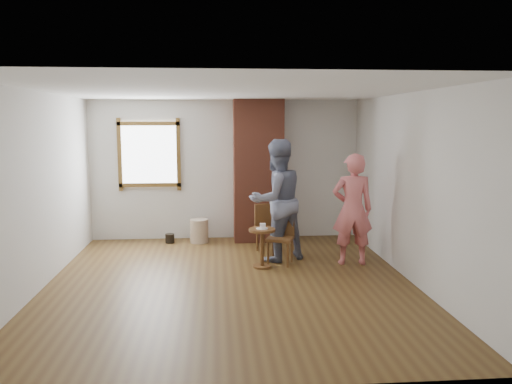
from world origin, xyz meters
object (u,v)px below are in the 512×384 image
Objects in this scene: stoneware_crock at (199,231)px; dining_chair_right at (267,225)px; person_pink at (352,209)px; side_table at (262,241)px; man at (276,200)px; dining_chair_left at (281,235)px.

dining_chair_right is (1.18, -0.74, 0.24)m from stoneware_crock.
dining_chair_right reaches higher than stoneware_crock.
stoneware_crock is 2.96m from person_pink.
side_table is at bearing 7.51° from person_pink.
stoneware_crock is 1.41m from dining_chair_right.
person_pink is at bearing -49.72° from dining_chair_right.
stoneware_crock is 0.22× the size of man.
dining_chair_left is at bearing -94.03° from dining_chair_right.
stoneware_crock is at bearing 120.87° from side_table.
man is 1.19m from person_pink.
dining_chair_right is 0.42× the size of man.
dining_chair_left is at bearing 33.76° from side_table.
side_table is 1.48m from person_pink.
person_pink is at bearing 3.46° from side_table.
man reaches higher than dining_chair_left.
person_pink is (1.09, -0.13, 0.41)m from dining_chair_left.
stoneware_crock is 0.53× the size of dining_chair_left.
side_table is 0.75m from man.
stoneware_crock is at bearing 152.48° from dining_chair_left.
side_table is (1.00, -1.68, 0.19)m from stoneware_crock.
dining_chair_left is 1.35× the size of side_table.
dining_chair_right is 0.47× the size of person_pink.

